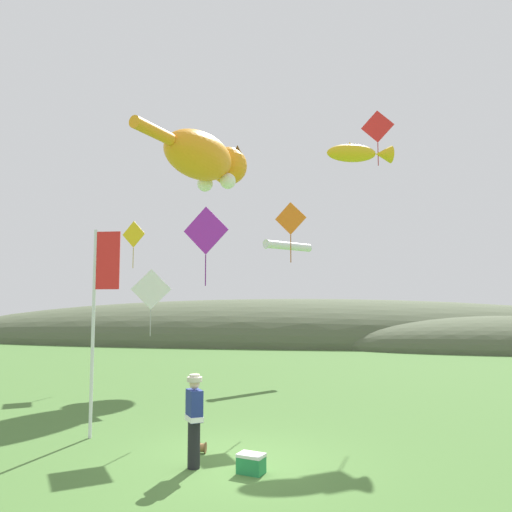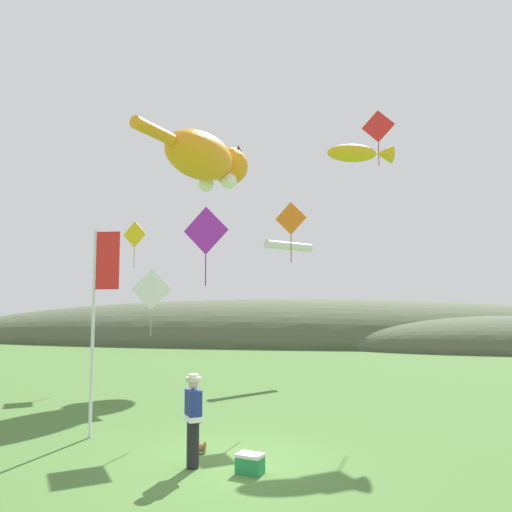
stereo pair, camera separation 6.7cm
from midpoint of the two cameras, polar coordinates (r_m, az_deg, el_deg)
name	(u,v)px [view 2 (the right image)]	position (r m, az deg, el deg)	size (l,w,h in m)	color
ground_plane	(231,463)	(10.71, -2.74, -22.56)	(120.00, 120.00, 0.00)	#477033
distant_hill_ridge	(327,342)	(40.00, 8.15, -9.75)	(62.36, 16.73, 6.83)	#4C563D
festival_attendant	(193,417)	(10.23, -7.00, -17.83)	(0.44, 0.49, 1.77)	black
kite_spool	(202,448)	(11.34, -6.06, -20.94)	(0.15, 0.23, 0.23)	olive
picnic_cooler	(250,463)	(10.07, -0.49, -22.62)	(0.57, 0.47, 0.36)	#268C4C
festival_banner_pole	(99,300)	(12.61, -17.32, -4.82)	(0.66, 0.08, 4.94)	silver
kite_giant_cat	(207,159)	(24.05, -5.55, 10.93)	(3.69, 7.98, 2.52)	orange
kite_fish_windsock	(359,153)	(17.92, 11.79, 11.43)	(2.36, 1.13, 0.70)	gold
kite_tube_streamer	(289,246)	(22.91, 3.84, 1.16)	(2.18, 2.26, 0.44)	white
kite_diamond_red	(378,127)	(20.28, 13.88, 14.15)	(1.22, 0.36, 2.17)	red
kite_diamond_white	(152,290)	(17.51, -11.74, -3.79)	(1.38, 0.23, 2.29)	white
kite_diamond_violet	(206,231)	(14.57, -5.61, 2.86)	(1.39, 0.28, 2.31)	purple
kite_diamond_orange	(291,219)	(16.21, 4.13, 4.24)	(1.04, 0.30, 1.97)	orange
kite_diamond_gold	(135,235)	(22.32, -13.62, 2.37)	(1.13, 0.32, 2.07)	yellow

